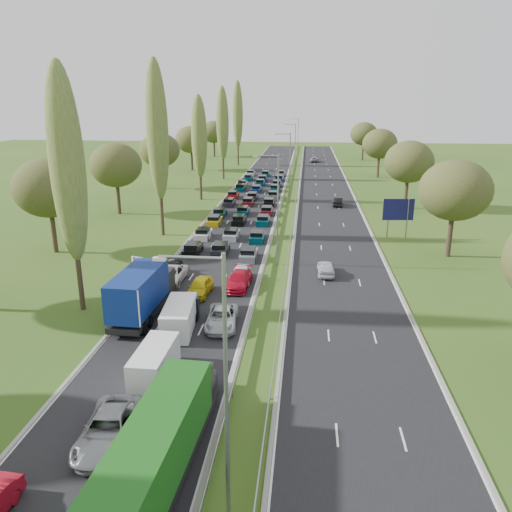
% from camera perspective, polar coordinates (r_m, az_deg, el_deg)
% --- Properties ---
extents(ground, '(260.00, 260.00, 0.00)m').
position_cam_1_polar(ground, '(90.88, 3.84, 6.39)').
color(ground, '#2E4F18').
rests_on(ground, ground).
extents(near_carriageway, '(10.50, 215.00, 0.04)m').
position_cam_1_polar(near_carriageway, '(93.79, -0.25, 6.77)').
color(near_carriageway, black).
rests_on(near_carriageway, ground).
extents(far_carriageway, '(10.50, 215.00, 0.04)m').
position_cam_1_polar(far_carriageway, '(93.36, 8.07, 6.55)').
color(far_carriageway, black).
rests_on(far_carriageway, ground).
extents(central_reservation, '(2.36, 215.00, 0.32)m').
position_cam_1_polar(central_reservation, '(93.23, 3.91, 7.01)').
color(central_reservation, gray).
rests_on(central_reservation, ground).
extents(lamp_columns, '(0.18, 140.18, 12.00)m').
position_cam_1_polar(lamp_columns, '(87.94, 3.87, 9.98)').
color(lamp_columns, gray).
rests_on(lamp_columns, ground).
extents(poplar_row, '(2.80, 127.80, 22.44)m').
position_cam_1_polar(poplar_row, '(79.76, -8.20, 13.69)').
color(poplar_row, '#2D2116').
rests_on(poplar_row, ground).
extents(woodland_left, '(8.00, 166.00, 11.10)m').
position_cam_1_polar(woodland_left, '(78.18, -16.63, 9.62)').
color(woodland_left, '#2D2116').
rests_on(woodland_left, ground).
extents(woodland_right, '(8.00, 153.00, 11.10)m').
position_cam_1_polar(woodland_right, '(78.21, 18.21, 9.48)').
color(woodland_right, '#2D2116').
rests_on(woodland_right, ground).
extents(traffic_queue_fill, '(9.07, 69.03, 0.80)m').
position_cam_1_polar(traffic_queue_fill, '(88.83, -0.57, 6.46)').
color(traffic_queue_fill, black).
rests_on(traffic_queue_fill, ground).
extents(near_car_2, '(2.70, 5.53, 1.52)m').
position_cam_1_polar(near_car_2, '(50.07, -9.70, -2.15)').
color(near_car_2, silver).
rests_on(near_car_2, near_carriageway).
extents(near_car_3, '(2.19, 4.96, 1.42)m').
position_cam_1_polar(near_car_3, '(51.43, -9.64, -1.67)').
color(near_car_3, black).
rests_on(near_car_3, near_carriageway).
extents(near_car_6, '(3.10, 5.98, 1.61)m').
position_cam_1_polar(near_car_6, '(28.75, -16.47, -18.45)').
color(near_car_6, slate).
rests_on(near_car_6, near_carriageway).
extents(near_car_7, '(1.87, 4.59, 1.33)m').
position_cam_1_polar(near_car_7, '(41.33, -8.22, -6.53)').
color(near_car_7, '#053454').
rests_on(near_car_7, near_carriageway).
extents(near_car_8, '(2.13, 4.66, 1.55)m').
position_cam_1_polar(near_car_8, '(46.52, -6.45, -3.52)').
color(near_car_8, '#BFAC0C').
rests_on(near_car_8, near_carriageway).
extents(near_car_9, '(1.81, 4.72, 1.54)m').
position_cam_1_polar(near_car_9, '(30.72, -6.58, -15.30)').
color(near_car_9, black).
rests_on(near_car_9, near_carriageway).
extents(near_car_10, '(2.71, 5.32, 1.44)m').
position_cam_1_polar(near_car_10, '(40.13, -3.94, -7.05)').
color(near_car_10, '#ABB2B5').
rests_on(near_car_10, near_carriageway).
extents(near_car_11, '(2.48, 5.35, 1.51)m').
position_cam_1_polar(near_car_11, '(48.05, -1.98, -2.75)').
color(near_car_11, '#B10A20').
rests_on(near_car_11, near_carriageway).
extents(near_car_12, '(2.01, 4.63, 1.56)m').
position_cam_1_polar(near_car_12, '(49.61, -1.69, -2.06)').
color(near_car_12, white).
rests_on(near_car_12, near_carriageway).
extents(far_car_0, '(1.79, 4.33, 1.47)m').
position_cam_1_polar(far_car_0, '(52.04, 7.99, -1.33)').
color(far_car_0, silver).
rests_on(far_car_0, far_carriageway).
extents(far_car_1, '(1.86, 4.46, 1.44)m').
position_cam_1_polar(far_car_1, '(86.69, 9.34, 6.16)').
color(far_car_1, black).
rests_on(far_car_1, far_carriageway).
extents(far_car_2, '(2.66, 5.26, 1.42)m').
position_cam_1_polar(far_car_2, '(148.98, 6.71, 10.91)').
color(far_car_2, gray).
rests_on(far_car_2, far_carriageway).
extents(blue_lorry, '(2.76, 9.92, 4.19)m').
position_cam_1_polar(blue_lorry, '(42.40, -12.84, -4.02)').
color(blue_lorry, black).
rests_on(blue_lorry, near_carriageway).
extents(green_lorry, '(2.42, 13.07, 3.87)m').
position_cam_1_polar(green_lorry, '(25.16, -10.70, -20.23)').
color(green_lorry, black).
rests_on(green_lorry, near_carriageway).
extents(white_van_front, '(2.04, 5.20, 2.09)m').
position_cam_1_polar(white_van_front, '(33.88, -11.41, -11.65)').
color(white_van_front, silver).
rests_on(white_van_front, near_carriageway).
extents(white_van_rear, '(2.15, 5.47, 2.20)m').
position_cam_1_polar(white_van_rear, '(39.80, -8.68, -6.82)').
color(white_van_rear, white).
rests_on(white_van_rear, near_carriageway).
extents(info_sign, '(1.44, 0.60, 2.10)m').
position_cam_1_polar(info_sign, '(52.21, -13.34, -0.87)').
color(info_sign, gray).
rests_on(info_sign, ground).
extents(direction_sign, '(3.99, 0.49, 5.20)m').
position_cam_1_polar(direction_sign, '(67.23, 15.96, 4.93)').
color(direction_sign, gray).
rests_on(direction_sign, ground).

